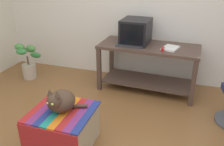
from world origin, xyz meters
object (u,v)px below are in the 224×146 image
ottoman_with_blanket (64,128)px  cat (60,101)px  desk (148,60)px  potted_plant (28,62)px  tv_monitor (136,31)px  keyboard (130,46)px  stapler (163,49)px  book (170,48)px

ottoman_with_blanket → cat: cat is taller
desk → potted_plant: size_ratio=2.35×
desk → potted_plant: bearing=-171.4°
tv_monitor → potted_plant: tv_monitor is taller
keyboard → stapler: (0.48, -0.04, 0.01)m
keyboard → book: size_ratio=1.49×
keyboard → potted_plant: size_ratio=0.63×
book → potted_plant: (-2.33, -0.16, -0.43)m
desk → cat: (-0.62, -1.54, 0.05)m
ottoman_with_blanket → desk: bearing=68.3°
keyboard → cat: (-0.37, -1.41, -0.19)m
cat → stapler: size_ratio=3.56×
ottoman_with_blanket → tv_monitor: bearing=76.1°
book → stapler: (-0.10, -0.11, 0.01)m
ottoman_with_blanket → book: bearing=57.9°
keyboard → stapler: stapler is taller
keyboard → book: 0.58m
tv_monitor → keyboard: bearing=-98.9°
book → stapler: stapler is taller
keyboard → cat: 1.47m
ottoman_with_blanket → stapler: (0.84, 1.37, 0.53)m
desk → keyboard: 0.38m
stapler → keyboard: bearing=176.8°
tv_monitor → keyboard: (-0.04, -0.19, -0.16)m
book → potted_plant: 2.37m
desk → tv_monitor: size_ratio=3.04×
desk → stapler: bearing=-35.6°
potted_plant → stapler: (2.23, 0.05, 0.44)m
potted_plant → keyboard: bearing=2.9°
cat → potted_plant: cat is taller
keyboard → book: (0.57, 0.07, -0.00)m
potted_plant → tv_monitor: bearing=9.0°
tv_monitor → cat: 1.69m
potted_plant → stapler: 2.27m
cat → tv_monitor: bearing=80.3°
stapler → cat: bearing=-120.0°
cat → ottoman_with_blanket: bearing=-27.1°
tv_monitor → ottoman_with_blanket: bearing=-101.5°
cat → potted_plant: size_ratio=0.62×
ottoman_with_blanket → potted_plant: 1.93m
keyboard → potted_plant: (-1.75, -0.09, -0.43)m
potted_plant → cat: bearing=-43.7°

